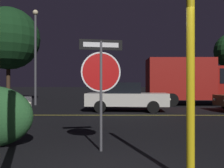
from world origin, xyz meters
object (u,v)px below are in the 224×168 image
object	(u,v)px
passing_car_2	(126,97)
tree_0	(8,39)
delivery_truck	(200,80)
yellow_pole_right	(191,83)
street_lamp	(35,49)
stop_sign	(101,72)

from	to	relation	value
passing_car_2	tree_0	distance (m)	12.87
passing_car_2	delivery_truck	xyz separation A→B (m)	(5.20, 3.86, 0.96)
yellow_pole_right	street_lamp	bearing A→B (deg)	115.73
yellow_pole_right	tree_0	size ratio (longest dim) A/B	0.37
stop_sign	delivery_truck	distance (m)	13.23
yellow_pole_right	tree_0	distance (m)	20.11
delivery_truck	street_lamp	size ratio (longest dim) A/B	1.08
stop_sign	tree_0	size ratio (longest dim) A/B	0.30
passing_car_2	street_lamp	world-z (taller)	street_lamp
tree_0	yellow_pole_right	bearing A→B (deg)	-60.00
delivery_truck	tree_0	bearing A→B (deg)	-104.08
passing_car_2	street_lamp	size ratio (longest dim) A/B	0.68
delivery_truck	street_lamp	distance (m)	11.38
stop_sign	street_lamp	xyz separation A→B (m)	(-5.06, 11.60, 2.13)
street_lamp	yellow_pole_right	bearing A→B (deg)	-64.27
passing_car_2	tree_0	bearing A→B (deg)	-124.44
stop_sign	yellow_pole_right	bearing A→B (deg)	-61.93
yellow_pole_right	passing_car_2	size ratio (longest dim) A/B	0.65
passing_car_2	delivery_truck	distance (m)	6.54
yellow_pole_right	passing_car_2	bearing A→B (deg)	92.58
passing_car_2	yellow_pole_right	bearing A→B (deg)	6.64
delivery_truck	street_lamp	bearing A→B (deg)	-89.39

